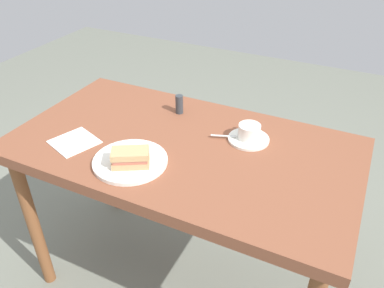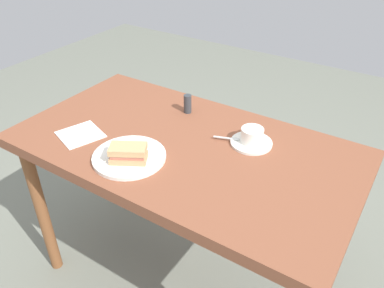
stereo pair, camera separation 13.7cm
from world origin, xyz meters
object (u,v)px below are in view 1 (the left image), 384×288
dining_table (182,162)px  salt_shaker (179,104)px  sandwich_plate (130,161)px  coffee_cup (249,131)px  sandwich_front (130,158)px  coffee_saucer (249,139)px  spoon (228,136)px  napkin (74,142)px

dining_table → salt_shaker: bearing=119.8°
sandwich_plate → coffee_cup: coffee_cup is taller
sandwich_front → coffee_cup: bearing=48.6°
coffee_saucer → spoon: 0.08m
coffee_saucer → coffee_cup: coffee_cup is taller
sandwich_front → coffee_saucer: bearing=48.4°
dining_table → coffee_saucer: size_ratio=8.30×
sandwich_front → napkin: size_ratio=0.94×
dining_table → sandwich_plate: sandwich_plate is taller
coffee_saucer → napkin: size_ratio=1.03×
sandwich_plate → salt_shaker: size_ratio=3.25×
coffee_cup → salt_shaker: size_ratio=1.27×
dining_table → salt_shaker: size_ratio=16.16×
coffee_cup → napkin: (-0.58, -0.30, -0.04)m
coffee_cup → sandwich_plate: bearing=-135.2°
dining_table → coffee_saucer: bearing=31.7°
spoon → coffee_saucer: bearing=19.3°
coffee_cup → napkin: coffee_cup is taller
sandwich_front → salt_shaker: 0.41m
sandwich_plate → spoon: (0.25, 0.29, 0.01)m
sandwich_front → coffee_saucer: size_ratio=0.92×
sandwich_front → spoon: 0.39m
sandwich_plate → coffee_cup: size_ratio=2.56×
coffee_saucer → dining_table: bearing=-148.3°
sandwich_plate → coffee_saucer: size_ratio=1.67×
sandwich_front → napkin: sandwich_front is taller
sandwich_front → salt_shaker: (-0.03, 0.41, -0.00)m
dining_table → spoon: 0.20m
napkin → salt_shaker: bearing=56.5°
sandwich_front → coffee_cup: (0.30, 0.34, -0.00)m
sandwich_front → coffee_cup: 0.45m
sandwich_front → spoon: size_ratio=1.46×
sandwich_plate → coffee_cup: bearing=44.8°
spoon → salt_shaker: 0.28m
dining_table → napkin: size_ratio=8.52×
coffee_cup → sandwich_front: bearing=-131.4°
coffee_saucer → coffee_cup: 0.03m
coffee_saucer → salt_shaker: (-0.33, 0.07, 0.03)m
sandwich_front → dining_table: bearing=67.2°
sandwich_plate → coffee_saucer: bearing=44.6°
sandwich_plate → spoon: 0.38m
sandwich_plate → napkin: sandwich_plate is taller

